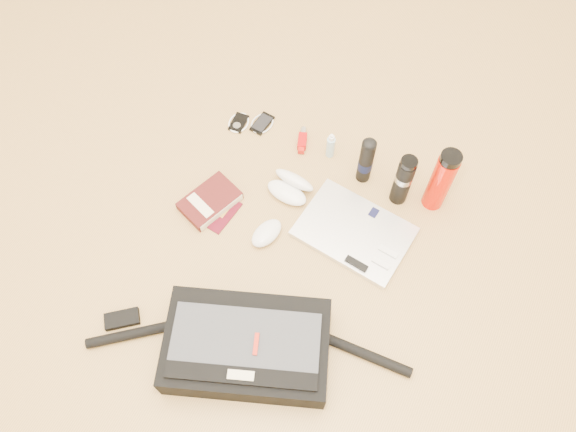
# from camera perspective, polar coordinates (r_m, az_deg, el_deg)

# --- Properties ---
(ground) EXTENTS (4.00, 4.00, 0.00)m
(ground) POSITION_cam_1_polar(r_m,az_deg,el_deg) (1.83, -1.03, -4.28)
(ground) COLOR #AD8548
(ground) RESTS_ON ground
(messenger_bag) EXTENTS (0.91, 0.44, 0.13)m
(messenger_bag) POSITION_cam_1_polar(r_m,az_deg,el_deg) (1.68, -4.29, -13.08)
(messenger_bag) COLOR black
(messenger_bag) RESTS_ON ground
(laptop) EXTENTS (0.38, 0.29, 0.03)m
(laptop) POSITION_cam_1_polar(r_m,az_deg,el_deg) (1.87, 6.77, -1.66)
(laptop) COLOR silver
(laptop) RESTS_ON ground
(book) EXTENTS (0.19, 0.23, 0.04)m
(book) POSITION_cam_1_polar(r_m,az_deg,el_deg) (1.93, -7.93, 1.50)
(book) COLOR #3F0F0F
(book) RESTS_ON ground
(passport) EXTENTS (0.12, 0.15, 0.01)m
(passport) POSITION_cam_1_polar(r_m,az_deg,el_deg) (1.92, -7.03, 0.42)
(passport) COLOR #480713
(passport) RESTS_ON ground
(mouse) EXTENTS (0.10, 0.14, 0.04)m
(mouse) POSITION_cam_1_polar(r_m,az_deg,el_deg) (1.85, -2.19, -1.75)
(mouse) COLOR silver
(mouse) RESTS_ON ground
(sunglasses_case) EXTENTS (0.16, 0.14, 0.09)m
(sunglasses_case) POSITION_cam_1_polar(r_m,az_deg,el_deg) (1.93, 0.25, 3.01)
(sunglasses_case) COLOR white
(sunglasses_case) RESTS_ON ground
(ipod) EXTENTS (0.08, 0.09, 0.01)m
(ipod) POSITION_cam_1_polar(r_m,az_deg,el_deg) (2.12, -5.03, 9.42)
(ipod) COLOR black
(ipod) RESTS_ON ground
(phone) EXTENTS (0.09, 0.10, 0.01)m
(phone) POSITION_cam_1_polar(r_m,az_deg,el_deg) (2.12, -2.64, 9.38)
(phone) COLOR black
(phone) RESTS_ON ground
(inhaler) EXTENTS (0.06, 0.11, 0.03)m
(inhaler) POSITION_cam_1_polar(r_m,az_deg,el_deg) (2.06, 1.47, 7.70)
(inhaler) COLOR #A10809
(inhaler) RESTS_ON ground
(spray_bottle) EXTENTS (0.04, 0.04, 0.12)m
(spray_bottle) POSITION_cam_1_polar(r_m,az_deg,el_deg) (2.00, 4.35, 7.08)
(spray_bottle) COLOR #97BECF
(spray_bottle) RESTS_ON ground
(aerosol_can) EXTENTS (0.05, 0.05, 0.21)m
(aerosol_can) POSITION_cam_1_polar(r_m,az_deg,el_deg) (1.91, 7.93, 5.63)
(aerosol_can) COLOR black
(aerosol_can) RESTS_ON ground
(thermos_black) EXTENTS (0.06, 0.06, 0.23)m
(thermos_black) POSITION_cam_1_polar(r_m,az_deg,el_deg) (1.88, 11.63, 3.59)
(thermos_black) COLOR black
(thermos_black) RESTS_ON ground
(thermos_red) EXTENTS (0.10, 0.10, 0.27)m
(thermos_red) POSITION_cam_1_polar(r_m,az_deg,el_deg) (1.88, 15.29, 3.50)
(thermos_red) COLOR red
(thermos_red) RESTS_ON ground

